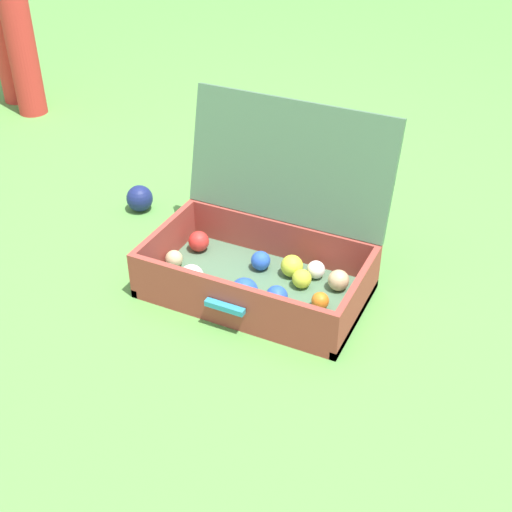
{
  "coord_description": "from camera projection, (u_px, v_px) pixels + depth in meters",
  "views": [
    {
      "loc": [
        0.65,
        -1.45,
        1.17
      ],
      "look_at": [
        -0.02,
        -0.07,
        0.12
      ],
      "focal_mm": 48.09,
      "sensor_mm": 36.0,
      "label": 1
    }
  ],
  "objects": [
    {
      "name": "open_suitcase",
      "position": [
        263.0,
        250.0,
        1.91
      ],
      "size": [
        0.61,
        0.46,
        0.48
      ],
      "color": "#4C7051",
      "rests_on": "ground"
    },
    {
      "name": "ground_plane",
      "position": [
        273.0,
        281.0,
        1.98
      ],
      "size": [
        16.0,
        16.0,
        0.0
      ],
      "primitive_type": "plane",
      "color": "#569342"
    },
    {
      "name": "stray_ball_on_grass",
      "position": [
        140.0,
        198.0,
        2.29
      ],
      "size": [
        0.09,
        0.09,
        0.09
      ],
      "primitive_type": "sphere",
      "color": "navy",
      "rests_on": "ground"
    }
  ]
}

